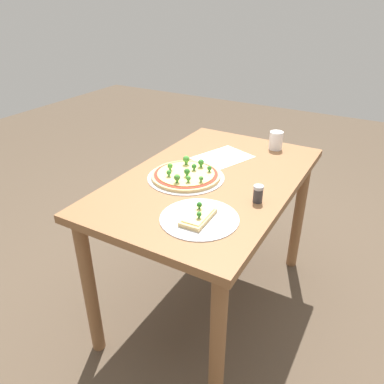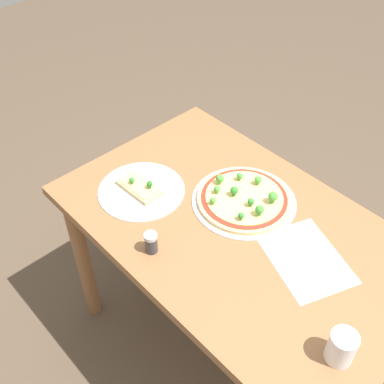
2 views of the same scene
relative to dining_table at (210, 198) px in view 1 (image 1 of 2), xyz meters
name	(u,v)px [view 1 (image 1 of 2)]	position (x,y,z in m)	size (l,w,h in m)	color
ground_plane	(208,299)	(0.00, 0.00, -0.65)	(8.00, 8.00, 0.00)	brown
dining_table	(210,198)	(0.00, 0.00, 0.00)	(1.20, 0.75, 0.77)	brown
pizza_tray_whole	(186,175)	(-0.06, 0.10, 0.13)	(0.36, 0.36, 0.07)	silver
pizza_tray_slice	(199,217)	(-0.35, -0.13, 0.12)	(0.30, 0.30, 0.05)	silver
drinking_cup	(276,140)	(0.48, -0.14, 0.16)	(0.07, 0.07, 0.10)	white
condiment_shaker	(258,194)	(-0.11, -0.27, 0.15)	(0.04, 0.04, 0.07)	#333338
paper_menu	(222,157)	(0.23, 0.05, 0.11)	(0.28, 0.21, 0.00)	white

